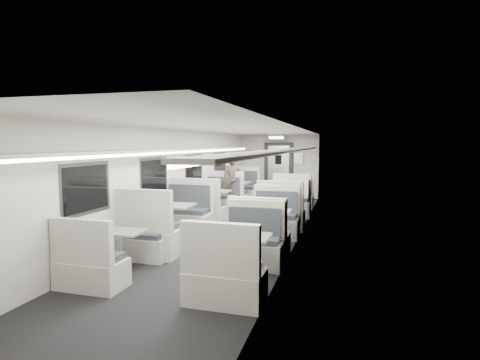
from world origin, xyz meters
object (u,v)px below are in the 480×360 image
Objects in this scene: passenger at (233,184)px; exit_sign at (277,138)px; booth_left_b at (213,204)px; booth_right_c at (268,228)px; booth_left_a at (235,194)px; booth_right_a at (295,200)px; vestibule_door at (278,170)px; booth_right_d at (241,258)px; booth_left_c at (170,223)px; booth_right_b at (286,207)px; booth_left_d at (120,251)px.

exit_sign is (0.75, 3.11, 1.40)m from passenger.
booth_left_b is 1.07× the size of booth_right_c.
booth_left_a is at bearing 90.00° from booth_left_b.
booth_right_a is 0.95× the size of vestibule_door.
booth_right_d is at bearing -65.07° from booth_left_b.
vestibule_door is (1.00, 4.64, 0.63)m from booth_left_b.
booth_left_c is at bearing -110.40° from passenger.
vestibule_door is at bearing 98.25° from booth_right_c.
booth_right_d reaches higher than booth_right_a.
passenger is at bearing 108.13° from booth_right_d.
booth_right_c is (0.00, -2.40, -0.02)m from booth_right_b.
booth_right_c is (2.00, -4.44, -0.04)m from booth_left_a.
booth_right_d is at bearing -83.62° from vestibule_door.
booth_left_d is 6.46m from booth_right_a.
booth_right_a is 3.22m from exit_sign.
vestibule_door is at bearing 102.53° from booth_right_b.
booth_right_a is at bearing -67.21° from exit_sign.
booth_left_a reaches higher than booth_right_b.
booth_left_c is 1.06× the size of booth_right_b.
booth_left_a is 4.87m from booth_right_c.
booth_left_a is 1.12× the size of booth_right_d.
booth_right_c is 1.03× the size of booth_right_d.
booth_left_c is at bearing -114.62° from booth_right_a.
booth_right_b is at bearing 53.81° from booth_left_c.
booth_right_c is 1.21× the size of passenger.
booth_right_d is 3.33× the size of exit_sign.
passenger is (0.25, -1.14, 0.46)m from booth_left_a.
booth_left_a reaches higher than booth_right_c.
booth_right_a is (2.00, -0.41, -0.06)m from booth_left_a.
booth_left_b is at bearing -120.11° from passenger.
exit_sign is at bearing 104.00° from booth_right_b.
booth_left_d is 0.94× the size of booth_right_d.
booth_right_d is (2.00, -1.71, -0.05)m from booth_left_c.
booth_right_a is at bearing -70.78° from vestibule_door.
booth_right_b is 2.40m from booth_right_c.
passenger is (0.25, 1.04, 0.47)m from booth_left_b.
booth_left_c is at bearing -90.00° from booth_left_a.
booth_left_a is at bearing 107.15° from booth_right_d.
booth_left_d is 3.13× the size of exit_sign.
booth_left_a reaches higher than booth_right_d.
passenger reaches higher than booth_left_b.
exit_sign is (-1.00, 8.45, 1.91)m from booth_right_d.
vestibule_door reaches higher than booth_right_c.
booth_left_d is at bearing -90.00° from booth_left_c.
booth_left_a is 1.11× the size of vestibule_door.
booth_right_a is at bearing 90.00° from booth_right_b.
vestibule_door reaches higher than booth_left_c.
booth_right_b is 1.05× the size of booth_right_c.
booth_right_c is (2.00, 2.11, 0.03)m from booth_left_d.
booth_left_d is at bearing -133.47° from booth_right_c.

